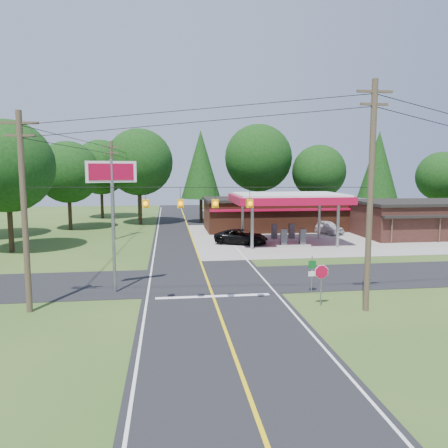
{
  "coord_description": "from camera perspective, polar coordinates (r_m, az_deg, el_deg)",
  "views": [
    {
      "loc": [
        -2.48,
        -27.49,
        7.2
      ],
      "look_at": [
        2.0,
        7.0,
        2.8
      ],
      "focal_mm": 35.0,
      "sensor_mm": 36.0,
      "label": 1
    }
  ],
  "objects": [
    {
      "name": "convenience_store",
      "position": [
        52.26,
        6.46,
        1.36
      ],
      "size": [
        16.4,
        7.55,
        3.8
      ],
      "color": "#502617",
      "rests_on": "ground"
    },
    {
      "name": "ground",
      "position": [
        28.52,
        -2.19,
        -7.41
      ],
      "size": [
        120.0,
        120.0,
        0.0
      ],
      "primitive_type": "plane",
      "color": "#2C4E1B",
      "rests_on": "ground"
    },
    {
      "name": "utility_pole_near_right",
      "position": [
        22.82,
        18.58,
        3.72
      ],
      "size": [
        1.8,
        0.3,
        11.5
      ],
      "color": "#473828",
      "rests_on": "ground"
    },
    {
      "name": "treeline_backdrop",
      "position": [
        51.6,
        -3.77,
        7.51
      ],
      "size": [
        70.27,
        51.59,
        13.3
      ],
      "color": "#332316",
      "rests_on": "ground"
    },
    {
      "name": "utility_pole_near_left",
      "position": [
        23.64,
        -24.65,
        1.71
      ],
      "size": [
        1.8,
        0.3,
        10.0
      ],
      "color": "#473828",
      "rests_on": "ground"
    },
    {
      "name": "route_sign_post",
      "position": [
        26.03,
        11.42,
        -6.02
      ],
      "size": [
        0.45,
        0.09,
        2.19
      ],
      "color": "gray",
      "rests_on": "ground"
    },
    {
      "name": "main_highway",
      "position": [
        28.52,
        -2.19,
        -7.4
      ],
      "size": [
        8.0,
        120.0,
        0.02
      ],
      "primitive_type": "cube",
      "color": "black",
      "rests_on": "ground"
    },
    {
      "name": "lane_center_yellow",
      "position": [
        28.52,
        -2.19,
        -7.36
      ],
      "size": [
        0.15,
        110.0,
        0.0
      ],
      "primitive_type": "cube",
      "color": "yellow",
      "rests_on": "main_highway"
    },
    {
      "name": "utility_pole_north",
      "position": [
        62.66,
        -11.11,
        4.83
      ],
      "size": [
        0.3,
        0.3,
        9.5
      ],
      "color": "#473828",
      "rests_on": "ground"
    },
    {
      "name": "utility_pole_far_left",
      "position": [
        45.86,
        -14.35,
        4.49
      ],
      "size": [
        1.8,
        0.3,
        10.0
      ],
      "color": "#473828",
      "rests_on": "ground"
    },
    {
      "name": "sedan_car",
      "position": [
        50.05,
        13.25,
        -0.39
      ],
      "size": [
        5.67,
        5.67,
        1.49
      ],
      "primitive_type": "imported",
      "rotation": [
        0.0,
        0.0,
        0.37
      ],
      "color": "silver",
      "rests_on": "ground"
    },
    {
      "name": "cross_road",
      "position": [
        28.52,
        -2.19,
        -7.39
      ],
      "size": [
        70.0,
        7.0,
        0.02
      ],
      "primitive_type": "cube",
      "color": "black",
      "rests_on": "ground"
    },
    {
      "name": "overhead_beacons",
      "position": [
        21.56,
        -3.47,
        4.57
      ],
      "size": [
        17.04,
        2.04,
        1.03
      ],
      "color": "black",
      "rests_on": "ground"
    },
    {
      "name": "big_stop_sign",
      "position": [
        25.7,
        -14.41,
        3.99
      ],
      "size": [
        2.73,
        1.06,
        7.74
      ],
      "color": "gray",
      "rests_on": "ground"
    },
    {
      "name": "suv_car",
      "position": [
        41.94,
        2.27,
        -1.7
      ],
      "size": [
        6.78,
        6.78,
        1.41
      ],
      "primitive_type": "imported",
      "rotation": [
        0.0,
        0.0,
        1.12
      ],
      "color": "black",
      "rests_on": "ground"
    },
    {
      "name": "octagonal_stop_sign",
      "position": [
        23.56,
        12.62,
        -6.56
      ],
      "size": [
        0.79,
        0.1,
        2.24
      ],
      "color": "gray",
      "rests_on": "ground"
    },
    {
      "name": "gas_canopy",
      "position": [
        42.19,
        8.42,
        3.15
      ],
      "size": [
        10.6,
        7.4,
        4.88
      ],
      "color": "gray",
      "rests_on": "ground"
    }
  ]
}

